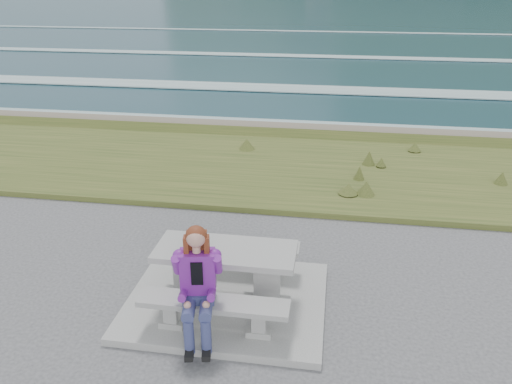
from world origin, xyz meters
The scene contains 8 objects.
concrete_slab centered at (0.00, 0.00, 0.05)m, with size 2.60×2.10×0.10m, color gray.
picnic_table centered at (0.00, 0.00, 0.68)m, with size 1.80×0.75×0.75m.
bench_landward centered at (0.00, -0.70, 0.45)m, with size 1.80×0.35×0.45m.
bench_seaward centered at (0.00, 0.70, 0.45)m, with size 1.80×0.35×0.45m.
grass_verge centered at (0.00, 5.00, 0.00)m, with size 160.00×4.50×0.22m, color #31481B.
shore_drop centered at (0.00, 7.90, 0.00)m, with size 160.00×0.80×2.20m, color brown.
ocean centered at (0.00, 25.09, -1.74)m, with size 1600.00×1600.00×0.09m.
seated_woman centered at (-0.14, -0.83, 0.62)m, with size 0.51×0.75×1.41m.
Camera 1 is at (1.26, -5.39, 4.06)m, focal length 35.00 mm.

